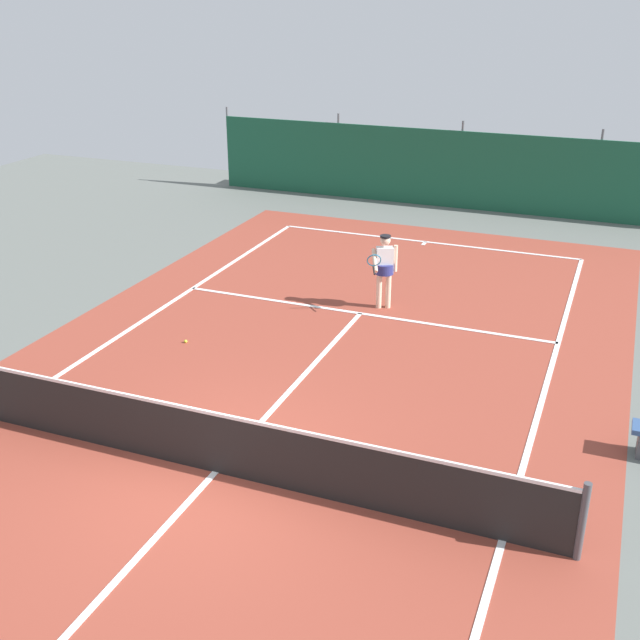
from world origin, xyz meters
TOP-DOWN VIEW (x-y plane):
  - ground_plane at (0.00, 0.00)m, footprint 36.00×36.00m
  - court_surface at (0.00, 0.00)m, footprint 11.02×26.60m
  - tennis_net at (0.00, 0.00)m, footprint 10.12×0.10m
  - back_fence at (-0.00, 16.30)m, footprint 16.30×0.98m
  - tennis_player at (0.35, 6.91)m, footprint 0.56×0.83m
  - tennis_ball_near_player at (-2.71, 3.72)m, footprint 0.07×0.07m

SIDE VIEW (x-z plane):
  - ground_plane at x=0.00m, z-range 0.00..0.00m
  - court_surface at x=0.00m, z-range 0.00..0.01m
  - tennis_ball_near_player at x=-2.71m, z-range 0.00..0.07m
  - tennis_net at x=0.00m, z-range -0.04..1.06m
  - back_fence at x=0.00m, z-range -0.68..2.02m
  - tennis_player at x=0.35m, z-range 0.14..1.78m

